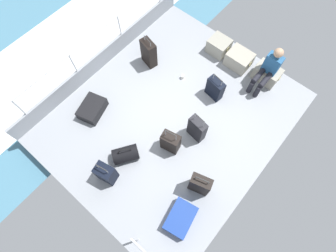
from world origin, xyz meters
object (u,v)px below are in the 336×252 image
at_px(suitcase_2, 181,218).
at_px(duffel_bag, 126,154).
at_px(cargo_crate_2, 267,74).
at_px(suitcase_6, 171,142).
at_px(cargo_crate_1, 239,59).
at_px(suitcase_0, 197,129).
at_px(passenger_seated, 268,69).
at_px(suitcase_5, 200,184).
at_px(suitcase_3, 215,89).
at_px(paper_cup, 183,77).
at_px(suitcase_1, 149,53).
at_px(cargo_crate_0, 219,46).
at_px(suitcase_4, 106,173).
at_px(suitcase_7, 92,109).

bearing_deg(suitcase_2, duffel_bag, 172.16).
relative_size(cargo_crate_2, suitcase_6, 0.80).
height_order(cargo_crate_1, suitcase_0, suitcase_0).
height_order(passenger_seated, suitcase_5, passenger_seated).
height_order(suitcase_2, suitcase_3, suitcase_3).
bearing_deg(suitcase_2, suitcase_5, 98.45).
height_order(suitcase_2, paper_cup, suitcase_2).
relative_size(suitcase_1, suitcase_5, 1.07).
relative_size(suitcase_6, duffel_bag, 1.27).
relative_size(cargo_crate_1, suitcase_2, 0.86).
xyz_separation_m(suitcase_3, duffel_bag, (-0.48, -2.37, -0.11)).
height_order(cargo_crate_0, paper_cup, cargo_crate_0).
relative_size(passenger_seated, suitcase_1, 1.32).
relative_size(suitcase_3, paper_cup, 6.97).
bearing_deg(cargo_crate_2, suitcase_6, -102.02).
xyz_separation_m(suitcase_3, suitcase_5, (1.04, -1.91, 0.06)).
xyz_separation_m(cargo_crate_1, duffel_bag, (-0.42, -3.44, -0.02)).
xyz_separation_m(suitcase_5, paper_cup, (-1.87, 1.81, -0.28)).
xyz_separation_m(cargo_crate_2, duffel_bag, (-1.14, -3.52, -0.02)).
xyz_separation_m(suitcase_4, duffel_bag, (-0.02, 0.53, -0.10)).
relative_size(cargo_crate_0, duffel_bag, 0.86).
bearing_deg(cargo_crate_0, suitcase_2, -63.78).
bearing_deg(suitcase_2, cargo_crate_2, 97.42).
xyz_separation_m(cargo_crate_2, suitcase_1, (-2.39, -1.43, 0.16)).
height_order(suitcase_2, duffel_bag, duffel_bag).
bearing_deg(suitcase_1, cargo_crate_1, 38.83).
bearing_deg(cargo_crate_2, cargo_crate_0, -177.00).
xyz_separation_m(cargo_crate_1, suitcase_1, (-1.67, -1.34, 0.16)).
bearing_deg(suitcase_7, duffel_bag, -12.15).
relative_size(cargo_crate_1, suitcase_7, 0.83).
xyz_separation_m(suitcase_5, duffel_bag, (-1.53, -0.46, -0.16)).
bearing_deg(suitcase_6, suitcase_0, 66.99).
bearing_deg(suitcase_4, cargo_crate_2, 74.53).
bearing_deg(passenger_seated, suitcase_0, -99.85).
bearing_deg(cargo_crate_0, suitcase_3, -58.48).
bearing_deg(suitcase_4, suitcase_2, 10.89).
distance_m(suitcase_3, duffel_bag, 2.42).
distance_m(cargo_crate_0, suitcase_2, 4.10).
bearing_deg(cargo_crate_1, suitcase_0, -80.18).
relative_size(suitcase_4, paper_cup, 7.05).
distance_m(suitcase_0, suitcase_2, 1.77).
height_order(passenger_seated, suitcase_6, passenger_seated).
bearing_deg(suitcase_5, suitcase_1, 149.39).
distance_m(cargo_crate_0, cargo_crate_2, 1.33).
distance_m(cargo_crate_2, paper_cup, 1.95).
relative_size(suitcase_0, suitcase_3, 1.24).
distance_m(passenger_seated, suitcase_5, 2.92).
height_order(cargo_crate_0, suitcase_6, suitcase_6).
bearing_deg(suitcase_6, suitcase_4, -112.45).
xyz_separation_m(cargo_crate_1, cargo_crate_2, (0.72, 0.08, -0.01)).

